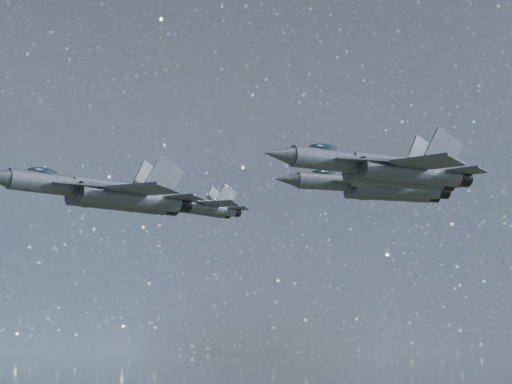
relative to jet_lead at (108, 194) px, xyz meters
name	(u,v)px	position (x,y,z in m)	size (l,w,h in m)	color
jet_lead	(108,194)	(0.00, 0.00, 0.00)	(20.14, 13.89, 5.06)	#32383F
jet_left	(197,205)	(16.28, 19.65, 3.24)	(15.47, 10.37, 3.91)	#32383F
jet_right	(387,169)	(19.23, -14.63, 1.16)	(19.37, 13.83, 4.95)	#32383F
jet_slot	(378,187)	(29.15, 1.22, 3.28)	(19.75, 13.63, 4.96)	#32383F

